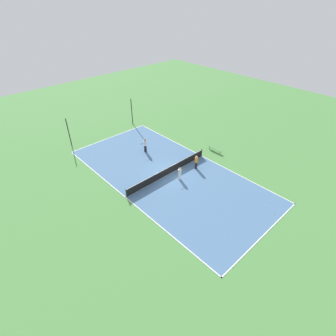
{
  "coord_description": "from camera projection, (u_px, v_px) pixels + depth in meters",
  "views": [
    {
      "loc": [
        -16.01,
        -17.26,
        17.23
      ],
      "look_at": [
        0.0,
        0.0,
        0.9
      ],
      "focal_mm": 28.0,
      "sensor_mm": 36.0,
      "label": 1
    }
  ],
  "objects": [
    {
      "name": "player_center_orange",
      "position": [
        196.0,
        161.0,
        29.61
      ],
      "size": [
        0.49,
        0.49,
        1.68
      ],
      "rotation": [
        0.0,
        0.0,
        5.24
      ],
      "color": "black",
      "rests_on": "court_surface"
    },
    {
      "name": "fence_post_back_left",
      "position": [
        69.0,
        133.0,
        33.24
      ],
      "size": [
        0.12,
        0.12,
        3.95
      ],
      "color": "black",
      "rests_on": "ground_plane"
    },
    {
      "name": "bench",
      "position": [
        215.0,
        149.0,
        33.07
      ],
      "size": [
        0.36,
        1.98,
        0.45
      ],
      "rotation": [
        0.0,
        0.0,
        1.57
      ],
      "color": "#4C8C4C",
      "rests_on": "ground_plane"
    },
    {
      "name": "player_near_white",
      "position": [
        145.0,
        145.0,
        32.57
      ],
      "size": [
        0.96,
        0.41,
        1.8
      ],
      "rotation": [
        0.0,
        0.0,
        3.22
      ],
      "color": "black",
      "rests_on": "court_surface"
    },
    {
      "name": "tennis_ball_right_alley",
      "position": [
        117.0,
        137.0,
        36.41
      ],
      "size": [
        0.07,
        0.07,
        0.07
      ],
      "primitive_type": "sphere",
      "color": "#CCE033",
      "rests_on": "court_surface"
    },
    {
      "name": "court_surface",
      "position": [
        168.0,
        175.0,
        29.16
      ],
      "size": [
        11.52,
        23.77,
        0.02
      ],
      "color": "#4C729E",
      "rests_on": "ground_plane"
    },
    {
      "name": "tennis_ball_left_sideline",
      "position": [
        269.0,
        202.0,
        25.39
      ],
      "size": [
        0.07,
        0.07,
        0.07
      ],
      "primitive_type": "sphere",
      "color": "#CCE033",
      "rests_on": "court_surface"
    },
    {
      "name": "fence_post_back_right",
      "position": [
        132.0,
        112.0,
        38.77
      ],
      "size": [
        0.12,
        0.12,
        3.95
      ],
      "color": "black",
      "rests_on": "ground_plane"
    },
    {
      "name": "ground_plane",
      "position": [
        168.0,
        175.0,
        29.16
      ],
      "size": [
        80.0,
        80.0,
        0.0
      ],
      "primitive_type": "plane",
      "color": "#518E47"
    },
    {
      "name": "tennis_ball_midcourt",
      "position": [
        183.0,
        169.0,
        29.93
      ],
      "size": [
        0.07,
        0.07,
        0.07
      ],
      "primitive_type": "sphere",
      "color": "#CCE033",
      "rests_on": "court_surface"
    },
    {
      "name": "tennis_net",
      "position": [
        168.0,
        171.0,
        28.86
      ],
      "size": [
        11.32,
        0.1,
        1.0
      ],
      "color": "black",
      "rests_on": "court_surface"
    },
    {
      "name": "tennis_ball_near_net",
      "position": [
        274.0,
        213.0,
        24.1
      ],
      "size": [
        0.07,
        0.07,
        0.07
      ],
      "primitive_type": "sphere",
      "color": "#CCE033",
      "rests_on": "court_surface"
    },
    {
      "name": "player_far_white",
      "position": [
        180.0,
        173.0,
        27.95
      ],
      "size": [
        0.94,
        0.37,
        1.5
      ],
      "rotation": [
        0.0,
        0.0,
        3.13
      ],
      "color": "white",
      "rests_on": "court_surface"
    }
  ]
}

